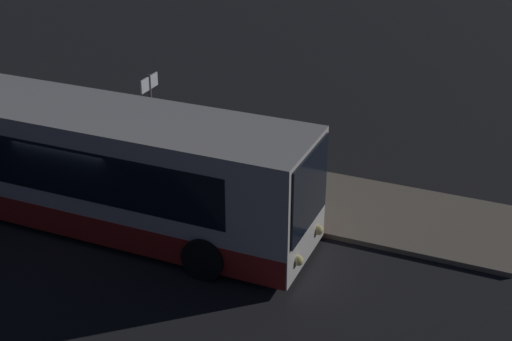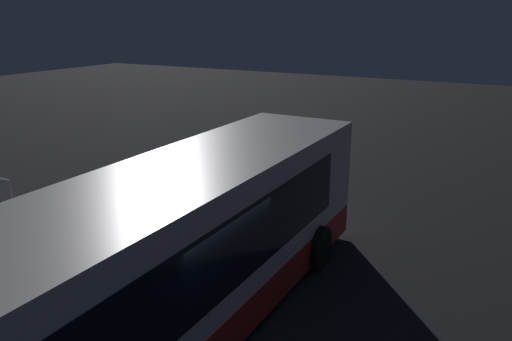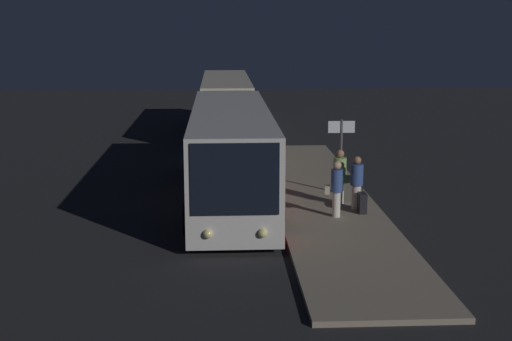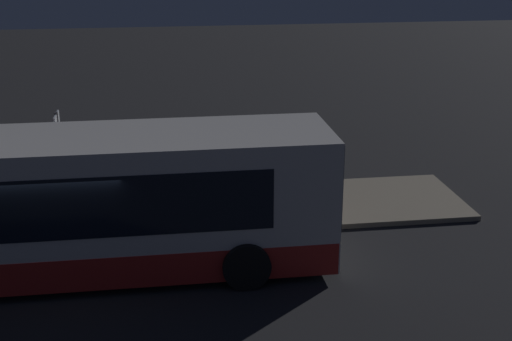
# 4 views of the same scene
# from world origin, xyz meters

# --- Properties ---
(ground) EXTENTS (80.00, 80.00, 0.00)m
(ground) POSITION_xyz_m (0.00, 0.00, 0.00)
(ground) COLOR #232326
(platform) EXTENTS (20.00, 3.23, 0.13)m
(platform) POSITION_xyz_m (0.00, 3.21, 0.07)
(platform) COLOR gray
(platform) RESTS_ON ground
(bus_lead) EXTENTS (12.45, 2.81, 3.03)m
(bus_lead) POSITION_xyz_m (-0.58, 0.21, 1.51)
(bus_lead) COLOR silver
(bus_lead) RESTS_ON ground
(passenger_boarding) EXTENTS (0.40, 0.56, 1.69)m
(passenger_boarding) POSITION_xyz_m (2.47, 3.27, 1.05)
(passenger_boarding) COLOR silver
(passenger_boarding) RESTS_ON platform
(passenger_waiting) EXTENTS (0.68, 0.60, 1.74)m
(passenger_waiting) POSITION_xyz_m (0.86, 3.66, 1.06)
(passenger_waiting) COLOR silver
(passenger_waiting) RESTS_ON platform
(passenger_with_bags) EXTENTS (0.42, 0.42, 1.65)m
(passenger_with_bags) POSITION_xyz_m (1.56, 4.06, 1.02)
(passenger_with_bags) COLOR silver
(passenger_with_bags) RESTS_ON platform
(suitcase) EXTENTS (0.48, 0.22, 0.85)m
(suitcase) POSITION_xyz_m (2.06, 4.15, 0.44)
(suitcase) COLOR black
(suitcase) RESTS_ON platform
(sign_post) EXTENTS (0.10, 0.89, 2.51)m
(sign_post) POSITION_xyz_m (-0.52, 3.91, 1.75)
(sign_post) COLOR #4C4C51
(sign_post) RESTS_ON platform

